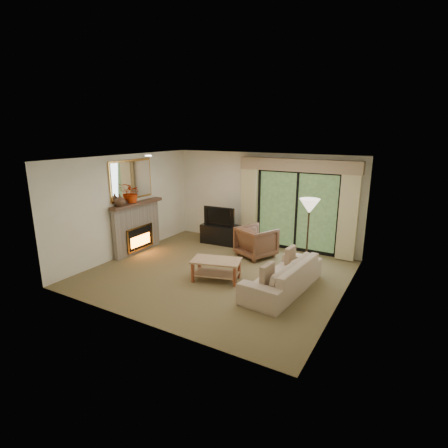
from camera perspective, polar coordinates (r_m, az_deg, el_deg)
The scene contains 22 objects.
floor at distance 8.12m, azimuth -1.07°, elevation -7.99°, with size 5.50×5.50×0.00m, color brown.
ceiling at distance 7.51m, azimuth -1.17°, elevation 10.62°, with size 5.50×5.50×0.00m, color silver.
wall_back at distance 9.88m, azimuth 6.43°, elevation 3.96°, with size 5.00×5.00×0.00m, color #F2E6CB.
wall_front at distance 5.81m, azimuth -14.05°, elevation -4.24°, with size 5.00×5.00×0.00m, color #F2E6CB.
wall_left at distance 9.40m, azimuth -15.62°, elevation 2.94°, with size 5.00×5.00×0.00m, color #F2E6CB.
wall_right at distance 6.76m, azimuth 19.26°, elevation -1.94°, with size 5.00×5.00×0.00m, color #F2E6CB.
fireplace at distance 9.60m, azimuth -14.02°, elevation -0.50°, with size 0.24×1.70×1.37m, color gray, non-canonical shape.
mirror at distance 9.41m, azimuth -14.88°, elevation 7.02°, with size 0.07×1.45×1.02m, color #C48C3F, non-canonical shape.
sliding_door at distance 9.53m, azimuth 11.78°, elevation 2.10°, with size 2.26×0.10×2.16m, color black, non-canonical shape.
curtain_left at distance 9.90m, azimuth 4.19°, elevation 3.45°, with size 0.45×0.18×2.35m, color #C6B681.
curtain_right at distance 9.08m, azimuth 19.67°, elevation 1.56°, with size 0.45×0.18×2.35m, color #C6B681.
cornice at distance 9.26m, azimuth 12.00°, elevation 9.37°, with size 3.20×0.24×0.32m, color #9B7F5D.
media_console at distance 10.13m, azimuth -0.57°, elevation -1.65°, with size 1.10×0.49×0.55m, color black.
tv at distance 9.99m, azimuth -0.58°, elevation 1.36°, with size 0.94×0.12×0.54m, color black.
armchair at distance 9.07m, azimuth 5.30°, elevation -2.90°, with size 0.85×0.87×0.79m, color brown.
sofa at distance 7.28m, azimuth 9.55°, elevation -8.25°, with size 2.21×0.86×0.64m, color tan.
pillow_near at distance 6.67m, azimuth 7.06°, elevation -8.23°, with size 0.11×0.42×0.42m, color brown.
pillow_far at distance 7.79m, azimuth 10.78°, elevation -5.02°, with size 0.10×0.38×0.38m, color brown.
coffee_table at distance 7.68m, azimuth -1.27°, elevation -7.50°, with size 1.05×0.58×0.47m, color tan, non-canonical shape.
floor_lamp at distance 8.20m, azimuth 13.49°, elevation -1.86°, with size 0.46×0.46×1.71m, color beige, non-canonical shape.
vase at distance 9.03m, azimuth -16.65°, elevation 3.77°, with size 0.28×0.28×0.29m, color #4A3021.
branches at distance 9.31m, azimuth -14.73°, elevation 4.91°, with size 0.45×0.39×0.51m, color red.
Camera 1 is at (3.89, -6.39, 3.16)m, focal length 28.00 mm.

